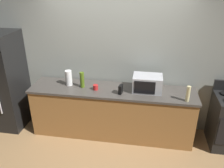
% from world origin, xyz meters
% --- Properties ---
extents(ground_plane, '(8.00, 8.00, 0.00)m').
position_xyz_m(ground_plane, '(0.00, 0.00, 0.00)').
color(ground_plane, '#A87F51').
extents(back_wall, '(6.40, 0.10, 2.70)m').
position_xyz_m(back_wall, '(0.00, 0.81, 1.35)').
color(back_wall, '#9EA399').
rests_on(back_wall, ground_plane).
extents(counter_run, '(2.84, 0.64, 0.90)m').
position_xyz_m(counter_run, '(0.00, 0.40, 0.45)').
color(counter_run, '#9E6B38').
rests_on(counter_run, ground_plane).
extents(refrigerator, '(0.72, 0.73, 1.80)m').
position_xyz_m(refrigerator, '(-2.05, 0.40, 0.90)').
color(refrigerator, black).
rests_on(refrigerator, ground_plane).
extents(microwave, '(0.48, 0.35, 0.27)m').
position_xyz_m(microwave, '(0.59, 0.45, 1.04)').
color(microwave, '#B7BABF').
rests_on(microwave, counter_run).
extents(paper_towel_roll, '(0.12, 0.12, 0.27)m').
position_xyz_m(paper_towel_roll, '(-0.78, 0.45, 1.04)').
color(paper_towel_roll, white).
rests_on(paper_towel_roll, counter_run).
extents(cordless_phone, '(0.07, 0.12, 0.15)m').
position_xyz_m(cordless_phone, '(0.16, 0.27, 0.98)').
color(cordless_phone, black).
rests_on(cordless_phone, counter_run).
extents(bottle_hand_soap, '(0.06, 0.06, 0.25)m').
position_xyz_m(bottle_hand_soap, '(1.21, 0.19, 1.03)').
color(bottle_hand_soap, beige).
rests_on(bottle_hand_soap, counter_run).
extents(bottle_olive_oil, '(0.08, 0.08, 0.27)m').
position_xyz_m(bottle_olive_oil, '(-0.52, 0.40, 1.04)').
color(bottle_olive_oil, '#4C6B19').
rests_on(bottle_olive_oil, counter_run).
extents(mug_red, '(0.09, 0.09, 0.09)m').
position_xyz_m(mug_red, '(-0.27, 0.34, 0.94)').
color(mug_red, red).
rests_on(mug_red, counter_run).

